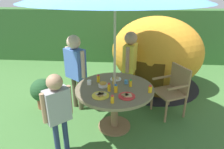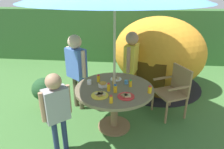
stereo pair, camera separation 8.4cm
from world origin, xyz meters
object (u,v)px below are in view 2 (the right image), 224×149
(dome_tent, at_px, (158,53))
(plate_center_front, at_px, (126,96))
(potted_plant, at_px, (44,91))
(plate_center_back, at_px, (100,95))
(juice_bottle_mid_right, at_px, (98,79))
(wooden_chair, at_px, (175,88))
(child_in_grey_shirt, at_px, (56,105))
(snack_bowl, at_px, (103,84))
(juice_bottle_front_edge, at_px, (114,81))
(juice_bottle_near_right, at_px, (115,89))
(cup_near, at_px, (89,82))
(garden_table, at_px, (114,95))
(juice_bottle_far_left, at_px, (150,90))
(child_in_blue_shirt, at_px, (76,63))
(juice_bottle_near_left, at_px, (109,87))
(child_in_yellow_shirt, at_px, (131,58))
(cup_far, at_px, (126,82))
(plate_mid_left, at_px, (116,79))
(juice_bottle_far_right, at_px, (130,83))
(juice_bottle_back_edge, at_px, (111,99))

(dome_tent, distance_m, plate_center_front, 2.12)
(dome_tent, bearing_deg, potted_plant, -136.36)
(plate_center_back, height_order, juice_bottle_mid_right, juice_bottle_mid_right)
(wooden_chair, bearing_deg, juice_bottle_mid_right, -102.34)
(child_in_grey_shirt, distance_m, snack_bowl, 0.84)
(juice_bottle_front_edge, bearing_deg, juice_bottle_near_right, -81.03)
(plate_center_front, relative_size, cup_near, 3.39)
(dome_tent, relative_size, plate_center_back, 10.36)
(cup_near, bearing_deg, snack_bowl, -14.18)
(garden_table, distance_m, juice_bottle_far_left, 0.58)
(plate_center_front, bearing_deg, snack_bowl, 142.08)
(child_in_blue_shirt, relative_size, juice_bottle_near_left, 10.94)
(wooden_chair, xyz_separation_m, child_in_blue_shirt, (-1.80, 0.03, 0.40))
(wooden_chair, xyz_separation_m, child_in_grey_shirt, (-1.75, -1.16, 0.26))
(child_in_blue_shirt, bearing_deg, child_in_yellow_shirt, 57.55)
(juice_bottle_far_left, height_order, cup_near, juice_bottle_far_left)
(juice_bottle_near_left, relative_size, cup_near, 1.82)
(dome_tent, bearing_deg, juice_bottle_near_left, -101.16)
(child_in_grey_shirt, distance_m, juice_bottle_near_left, 0.81)
(juice_bottle_mid_right, bearing_deg, child_in_yellow_shirt, 54.99)
(cup_near, height_order, cup_far, cup_near)
(child_in_yellow_shirt, distance_m, cup_near, 1.09)
(juice_bottle_near_left, height_order, cup_near, juice_bottle_near_left)
(snack_bowl, bearing_deg, juice_bottle_near_right, -39.43)
(plate_center_back, bearing_deg, child_in_grey_shirt, -145.52)
(plate_mid_left, bearing_deg, child_in_blue_shirt, 162.77)
(juice_bottle_front_edge, xyz_separation_m, cup_near, (-0.40, -0.05, -0.02))
(plate_center_front, xyz_separation_m, juice_bottle_front_edge, (-0.21, 0.40, 0.05))
(child_in_yellow_shirt, xyz_separation_m, juice_bottle_near_right, (-0.22, -1.09, -0.12))
(juice_bottle_far_left, distance_m, cup_near, 0.98)
(wooden_chair, bearing_deg, juice_bottle_far_left, -64.82)
(juice_bottle_front_edge, bearing_deg, garden_table, -83.06)
(garden_table, bearing_deg, cup_far, 41.13)
(garden_table, xyz_separation_m, cup_far, (0.18, 0.16, 0.17))
(juice_bottle_near_left, distance_m, juice_bottle_far_left, 0.61)
(juice_bottle_far_right, bearing_deg, dome_tent, 70.18)
(juice_bottle_near_left, distance_m, juice_bottle_near_right, 0.11)
(garden_table, height_order, potted_plant, garden_table)
(child_in_yellow_shirt, xyz_separation_m, plate_center_back, (-0.43, -1.22, -0.17))
(wooden_chair, height_order, plate_center_back, wooden_chair)
(child_in_yellow_shirt, relative_size, cup_near, 19.86)
(child_in_yellow_shirt, bearing_deg, juice_bottle_back_edge, 4.65)
(child_in_yellow_shirt, xyz_separation_m, juice_bottle_front_edge, (-0.26, -0.81, -0.12))
(potted_plant, distance_m, juice_bottle_near_right, 1.67)
(juice_bottle_mid_right, bearing_deg, snack_bowl, -59.41)
(garden_table, bearing_deg, snack_bowl, 173.30)
(plate_center_front, bearing_deg, juice_bottle_far_left, 24.21)
(juice_bottle_near_right, xyz_separation_m, cup_near, (-0.44, 0.23, -0.02))
(dome_tent, distance_m, juice_bottle_back_edge, 2.37)
(potted_plant, xyz_separation_m, juice_bottle_far_right, (1.68, -0.45, 0.45))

